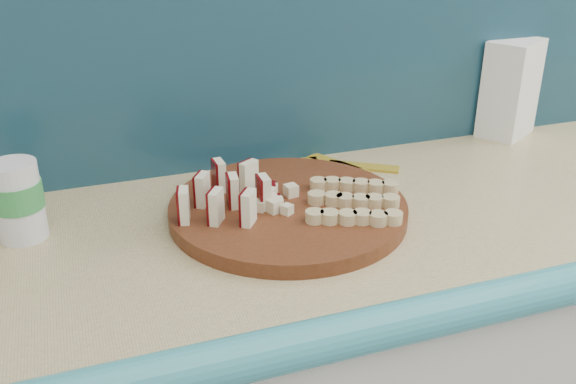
# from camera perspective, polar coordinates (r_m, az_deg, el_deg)

# --- Properties ---
(kitchen_counter) EXTENTS (2.20, 0.63, 0.91)m
(kitchen_counter) POSITION_cam_1_polar(r_m,az_deg,el_deg) (1.56, 19.52, -14.50)
(kitchen_counter) COLOR silver
(kitchen_counter) RESTS_ON ground
(backsplash) EXTENTS (2.20, 0.02, 0.50)m
(backsplash) POSITION_cam_1_polar(r_m,az_deg,el_deg) (1.48, 16.61, 14.12)
(backsplash) COLOR teal
(backsplash) RESTS_ON kitchen_counter
(cutting_board) EXTENTS (0.54, 0.54, 0.03)m
(cutting_board) POSITION_cam_1_polar(r_m,az_deg,el_deg) (1.10, 0.00, -1.54)
(cutting_board) COLOR #4B2310
(cutting_board) RESTS_ON kitchen_counter
(apple_wedges) EXTENTS (0.17, 0.18, 0.06)m
(apple_wedges) POSITION_cam_1_polar(r_m,az_deg,el_deg) (1.07, -5.49, -0.05)
(apple_wedges) COLOR #F1E8C1
(apple_wedges) RESTS_ON cutting_board
(apple_chunks) EXTENTS (0.07, 0.07, 0.02)m
(apple_chunks) POSITION_cam_1_polar(r_m,az_deg,el_deg) (1.10, -1.34, -0.40)
(apple_chunks) COLOR beige
(apple_chunks) RESTS_ON cutting_board
(banana_slices) EXTENTS (0.19, 0.19, 0.02)m
(banana_slices) POSITION_cam_1_polar(r_m,az_deg,el_deg) (1.09, 5.89, -0.73)
(banana_slices) COLOR tan
(banana_slices) RESTS_ON cutting_board
(flour_bag) EXTENTS (0.15, 0.14, 0.22)m
(flour_bag) POSITION_cam_1_polar(r_m,az_deg,el_deg) (1.54, 19.16, 8.70)
(flour_bag) COLOR white
(flour_bag) RESTS_ON kitchen_counter
(canister) EXTENTS (0.08, 0.08, 0.13)m
(canister) POSITION_cam_1_polar(r_m,az_deg,el_deg) (1.10, -22.90, -0.59)
(canister) COLOR white
(canister) RESTS_ON kitchen_counter
(banana_peel) EXTENTS (0.19, 0.16, 0.01)m
(banana_peel) POSITION_cam_1_polar(r_m,az_deg,el_deg) (1.30, 4.59, 2.18)
(banana_peel) COLOR gold
(banana_peel) RESTS_ON kitchen_counter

